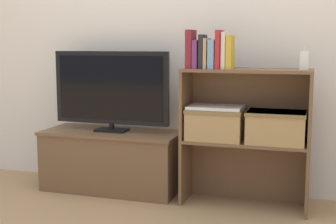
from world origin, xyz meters
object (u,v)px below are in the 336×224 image
book_maroon (191,49)px  book_plum (197,54)px  book_charcoal (203,52)px  laptop (216,107)px  storage_basket_left (216,122)px  book_tan (207,53)px  storage_basket_right (276,125)px  tv_stand (112,160)px  book_skyblue (213,54)px  baby_monitor (304,60)px  book_ivory (225,51)px  book_mustard (230,52)px  tv (111,89)px  book_crimson (219,50)px

book_maroon → book_plum: 0.05m
book_charcoal → laptop: 0.36m
storage_basket_left → book_charcoal: bearing=-158.8°
book_charcoal → laptop: size_ratio=0.62×
book_tan → storage_basket_right: size_ratio=0.53×
tv_stand → book_tan: 1.05m
book_tan → book_skyblue: 0.04m
tv_stand → baby_monitor: (1.29, -0.06, 0.73)m
storage_basket_right → book_ivory: bearing=-174.3°
book_charcoal → laptop: (0.08, 0.03, -0.35)m
book_plum → book_skyblue: 0.10m
storage_basket_left → book_mustard: bearing=-19.6°
baby_monitor → laptop: bearing=-178.4°
tv → baby_monitor: bearing=-2.4°
book_tan → book_skyblue: bearing=0.0°
book_charcoal → book_mustard: size_ratio=1.03×
baby_monitor → book_mustard: bearing=-173.8°
tv → book_crimson: 0.84m
book_charcoal → book_skyblue: bearing=0.0°
book_skyblue → laptop: bearing=61.0°
book_crimson → baby_monitor: 0.51m
book_plum → book_ivory: 0.18m
storage_basket_left → storage_basket_right: size_ratio=1.00×
baby_monitor → laptop: baby_monitor is taller
book_skyblue → baby_monitor: 0.55m
tv_stand → storage_basket_left: (0.76, -0.07, 0.32)m
book_crimson → storage_basket_right: size_ratio=0.67×
tv_stand → book_mustard: bearing=-6.9°
book_plum → book_crimson: 0.15m
book_ivory → book_mustard: book_ivory is taller
baby_monitor → book_charcoal: bearing=-175.6°
book_charcoal → storage_basket_left: size_ratio=0.59×
tv → book_tan: size_ratio=4.46×
book_charcoal → book_mustard: book_charcoal is taller
book_skyblue → book_crimson: bearing=0.0°
tv → storage_basket_left: 0.79m
tv_stand → laptop: bearing=-5.3°
book_tan → book_crimson: bearing=0.0°
book_plum → book_charcoal: book_charcoal is taller
tv_stand → storage_basket_right: 1.19m
tv_stand → book_tan: bearing=-8.3°
book_maroon → book_skyblue: 0.15m
tv → book_skyblue: size_ratio=4.70×
book_charcoal → book_crimson: 0.11m
tv_stand → laptop: size_ratio=2.86×
tv_stand → book_skyblue: bearing=-7.9°
storage_basket_right → laptop: laptop is taller
book_maroon → book_ivory: size_ratio=1.07×
book_plum → book_crimson: book_crimson is taller
book_tan → book_mustard: (0.15, 0.00, 0.01)m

